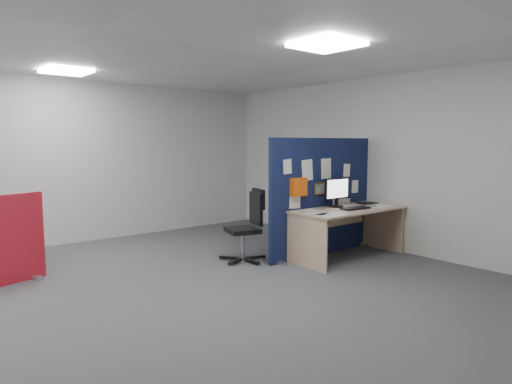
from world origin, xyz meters
TOP-DOWN VIEW (x-y plane):
  - floor at (0.00, 0.00)m, footprint 9.00×9.00m
  - ceiling at (0.00, 0.00)m, footprint 9.00×7.00m
  - wall_back at (0.00, 3.50)m, footprint 9.00×0.02m
  - wall_front at (0.00, -3.50)m, footprint 9.00×0.02m
  - wall_right at (4.50, 0.00)m, footprint 0.02×7.00m
  - ceiling_lights at (0.33, 0.67)m, footprint 4.10×4.10m
  - navy_divider at (3.46, 0.35)m, footprint 2.11×0.30m
  - main_desk at (3.58, -0.00)m, footprint 1.77×0.79m
  - monitor_main at (3.55, 0.15)m, footprint 0.49×0.20m
  - keyboard at (3.60, -0.15)m, footprint 0.47×0.23m
  - mouse at (3.97, -0.18)m, footprint 0.11×0.08m
  - paper_tray at (4.22, 0.11)m, footprint 0.33×0.28m
  - office_chair at (2.39, 0.75)m, footprint 0.67×0.64m
  - desk_papers at (3.47, -0.06)m, footprint 1.62×0.85m

SIDE VIEW (x-z plane):
  - floor at x=0.00m, z-range 0.00..0.00m
  - main_desk at x=3.58m, z-range 0.19..0.92m
  - office_chair at x=2.39m, z-range 0.07..1.07m
  - desk_papers at x=3.47m, z-range 0.73..0.73m
  - paper_tray at x=4.22m, z-range 0.73..0.74m
  - keyboard at x=3.60m, z-range 0.73..0.75m
  - mouse at x=3.97m, z-range 0.73..0.76m
  - navy_divider at x=3.46m, z-range 0.00..1.74m
  - monitor_main at x=3.55m, z-range 0.75..1.18m
  - wall_back at x=0.00m, z-range 0.00..2.70m
  - wall_front at x=0.00m, z-range 0.00..2.70m
  - wall_right at x=4.50m, z-range 0.00..2.70m
  - ceiling_lights at x=0.33m, z-range 2.65..2.69m
  - ceiling at x=0.00m, z-range 2.69..2.71m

